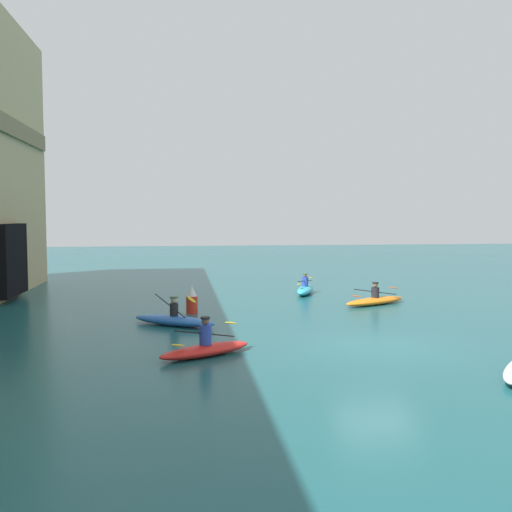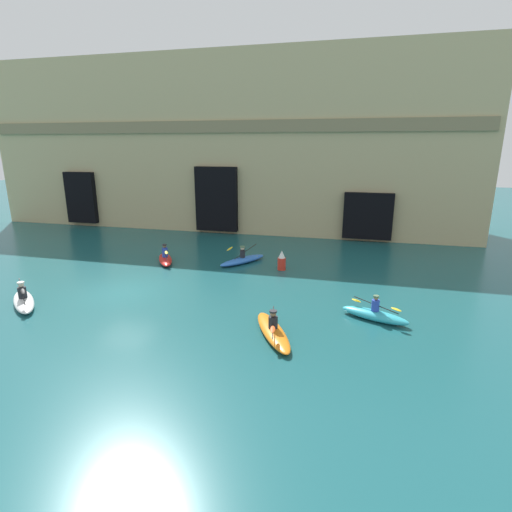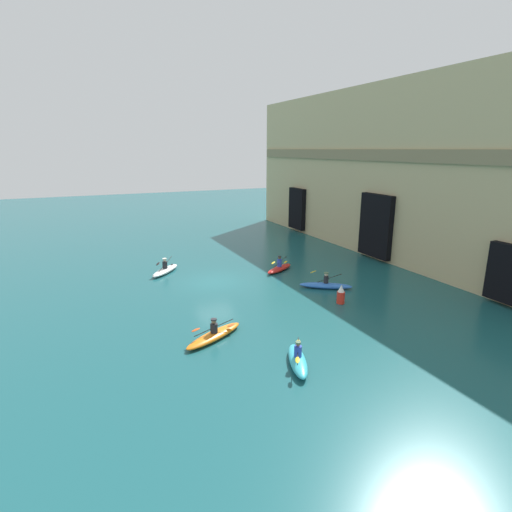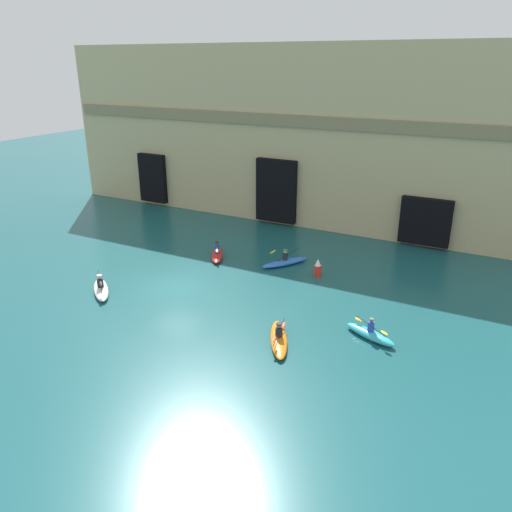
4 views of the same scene
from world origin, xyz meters
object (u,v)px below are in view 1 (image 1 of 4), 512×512
(kayak_orange, at_px, (375,300))
(kayak_red, at_px, (205,348))
(kayak_cyan, at_px, (305,289))
(kayak_blue, at_px, (174,320))
(marker_buoy, at_px, (192,301))

(kayak_orange, bearing_deg, kayak_red, 18.81)
(kayak_orange, bearing_deg, kayak_cyan, -85.39)
(kayak_blue, height_order, marker_buoy, kayak_blue)
(kayak_blue, xyz_separation_m, kayak_orange, (3.78, -8.95, -0.02))
(kayak_blue, relative_size, kayak_cyan, 1.14)
(kayak_red, height_order, kayak_cyan, kayak_red)
(kayak_blue, xyz_separation_m, kayak_cyan, (7.56, -6.56, 0.03))
(kayak_blue, bearing_deg, kayak_orange, -123.84)
(kayak_red, bearing_deg, marker_buoy, -118.38)
(kayak_red, distance_m, marker_buoy, 7.26)
(kayak_red, relative_size, kayak_blue, 0.90)
(kayak_red, xyz_separation_m, kayak_cyan, (12.25, -5.62, 0.02))
(kayak_orange, distance_m, kayak_cyan, 4.47)
(kayak_red, xyz_separation_m, kayak_orange, (8.48, -8.02, -0.02))
(marker_buoy, bearing_deg, kayak_red, -178.13)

